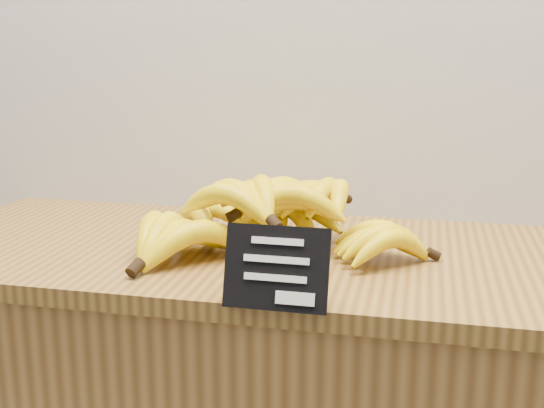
% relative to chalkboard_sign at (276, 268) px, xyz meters
% --- Properties ---
extents(counter_top, '(1.30, 0.54, 0.03)m').
position_rel_chalkboard_sign_xyz_m(counter_top, '(-0.05, 0.27, -0.07)').
color(counter_top, olive).
rests_on(counter_top, counter).
extents(chalkboard_sign, '(0.14, 0.04, 0.11)m').
position_rel_chalkboard_sign_xyz_m(chalkboard_sign, '(0.00, 0.00, 0.00)').
color(chalkboard_sign, black).
rests_on(chalkboard_sign, counter_top).
extents(banana_pile, '(0.56, 0.39, 0.12)m').
position_rel_chalkboard_sign_xyz_m(banana_pile, '(-0.08, 0.27, -0.00)').
color(banana_pile, yellow).
rests_on(banana_pile, counter_top).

